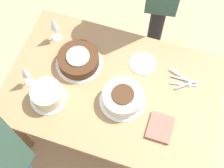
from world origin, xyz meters
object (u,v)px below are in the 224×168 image
object	(u,v)px
cake_front_chocolate	(79,60)
wine_glass_near	(24,72)
wine_glass_far	(54,24)
cake_back_decorated	(47,95)
cake_center_white	(123,98)

from	to	relation	value
cake_front_chocolate	wine_glass_near	world-z (taller)	wine_glass_near
cake_front_chocolate	wine_glass_far	xyz separation A→B (m)	(0.22, -0.14, 0.11)
cake_back_decorated	wine_glass_far	size ratio (longest dim) A/B	1.05
cake_center_white	wine_glass_near	distance (m)	0.62
cake_back_decorated	wine_glass_far	xyz separation A→B (m)	(0.13, -0.45, 0.10)
cake_back_decorated	wine_glass_near	bearing A→B (deg)	-22.13
cake_back_decorated	cake_front_chocolate	bearing A→B (deg)	-107.01
cake_center_white	cake_back_decorated	distance (m)	0.47
cake_center_white	cake_front_chocolate	bearing A→B (deg)	-25.55
cake_center_white	cake_front_chocolate	distance (m)	0.40
cake_back_decorated	cake_center_white	bearing A→B (deg)	-163.97
cake_front_chocolate	wine_glass_far	distance (m)	0.29
cake_front_chocolate	cake_back_decorated	distance (m)	0.32
cake_center_white	wine_glass_far	size ratio (longest dim) A/B	1.30
wine_glass_near	cake_back_decorated	bearing A→B (deg)	157.87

